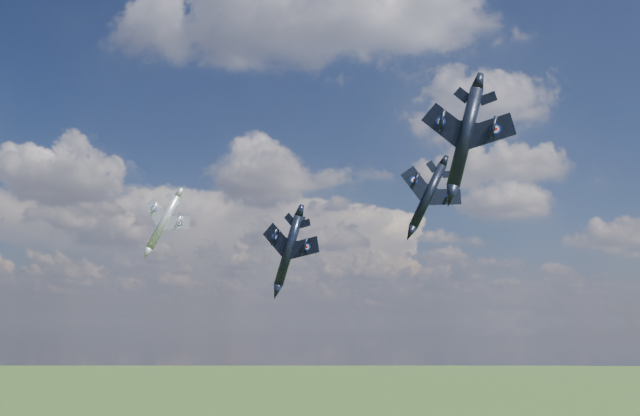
% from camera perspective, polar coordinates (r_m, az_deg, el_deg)
% --- Properties ---
extents(jet_lead_navy, '(14.98, 17.16, 6.08)m').
position_cam_1_polar(jet_lead_navy, '(90.83, -2.88, -3.86)').
color(jet_lead_navy, black).
extents(jet_right_navy, '(12.79, 14.99, 5.06)m').
position_cam_1_polar(jet_right_navy, '(59.05, 13.13, 6.34)').
color(jet_right_navy, black).
extents(jet_high_navy, '(13.28, 16.68, 7.66)m').
position_cam_1_polar(jet_high_navy, '(99.36, 9.83, 1.10)').
color(jet_high_navy, black).
extents(jet_left_silver, '(10.56, 13.87, 6.89)m').
position_cam_1_polar(jet_left_silver, '(105.61, -14.11, -1.25)').
color(jet_left_silver, '#AAABB5').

